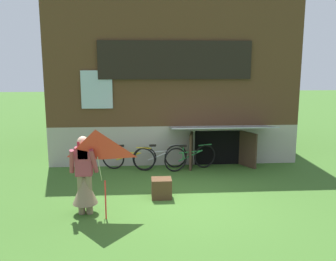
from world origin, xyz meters
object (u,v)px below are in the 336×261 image
Objects in this scene: bicycle_green at (190,157)px; bicycle_yellow at (128,158)px; kite at (96,154)px; person at (84,182)px; wooden_crate at (162,188)px; bicycle_silver at (160,157)px.

bicycle_yellow is at bearing 157.29° from bicycle_green.
bicycle_green is (2.26, 3.56, -1.05)m from kite.
person reaches higher than wooden_crate.
bicycle_silver is at bearing 17.81° from bicycle_yellow.
kite is 4.09m from bicycle_silver.
kite is 3.84m from bicycle_yellow.
kite is at bearing -141.94° from bicycle_green.
person is at bearing -153.57° from wooden_crate.
bicycle_green is (2.59, 3.01, -0.33)m from person.
bicycle_silver is (-0.87, 0.14, -0.00)m from bicycle_green.
wooden_crate is at bearing 46.27° from kite.
person is 3.57× the size of wooden_crate.
wooden_crate is (-0.09, -2.34, -0.13)m from bicycle_silver.
bicycle_green is at bearing 66.51° from wooden_crate.
kite is at bearing -69.91° from person.
wooden_crate is (0.85, -2.30, -0.13)m from bicycle_yellow.
bicycle_silver is 1.02× the size of bicycle_yellow.
wooden_crate is at bearing -105.49° from bicycle_silver.
bicycle_green is 0.88m from bicycle_silver.
person is 3.98m from bicycle_green.
bicycle_silver is at bearing 151.23° from bicycle_green.
person is 0.96m from kite.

